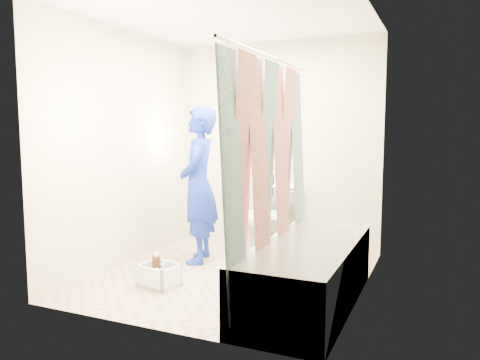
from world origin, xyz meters
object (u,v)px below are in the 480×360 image
at_px(bathtub, 307,272).
at_px(plumber, 199,185).
at_px(toilet, 269,219).
at_px(cleaning_caddy, 160,276).

distance_m(bathtub, plumber, 1.65).
bearing_deg(bathtub, plumber, 151.79).
bearing_deg(plumber, bathtub, 43.10).
height_order(toilet, plumber, plumber).
xyz_separation_m(plumber, cleaning_caddy, (0.06, -0.84, -0.72)).
xyz_separation_m(bathtub, toilet, (-0.82, 1.36, 0.12)).
relative_size(plumber, cleaning_caddy, 4.32).
xyz_separation_m(toilet, cleaning_caddy, (-0.50, -1.47, -0.29)).
height_order(bathtub, cleaning_caddy, bathtub).
bearing_deg(plumber, cleaning_caddy, -14.56).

